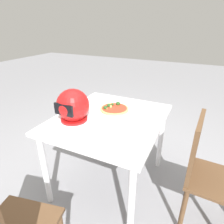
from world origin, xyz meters
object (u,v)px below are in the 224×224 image
pizza (114,108)px  motorcycle_helmet (73,106)px  chair_side (205,170)px  dining_table (109,126)px

pizza → motorcycle_helmet: (0.23, 0.31, 0.10)m
motorcycle_helmet → chair_side: size_ratio=0.30×
pizza → chair_side: (-0.83, 0.20, -0.25)m
chair_side → pizza: bearing=-13.6°
dining_table → chair_side: (-0.81, 0.06, -0.14)m
motorcycle_helmet → dining_table: bearing=-144.8°
dining_table → pizza: 0.18m
dining_table → motorcycle_helmet: 0.37m
pizza → motorcycle_helmet: bearing=54.2°
dining_table → chair_side: bearing=175.7°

